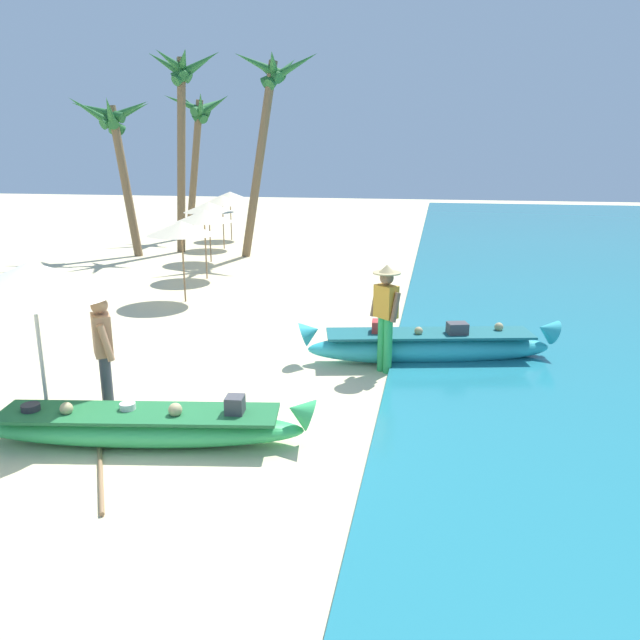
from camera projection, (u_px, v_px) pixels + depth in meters
ground_plane at (180, 427)px, 8.15m from camera, size 80.00×80.00×0.00m
boat_green_foreground at (140, 426)px, 7.63m from camera, size 4.35×1.30×0.69m
boat_cyan_midground at (429, 346)px, 10.55m from camera, size 4.39×1.57×0.81m
person_vendor_hatted at (386, 311)px, 9.93m from camera, size 0.54×0.50×1.77m
person_tourist_customer at (104, 350)px, 8.25m from camera, size 0.47×0.56×1.66m
patio_umbrella_large at (31, 279)px, 7.82m from camera, size 2.05×2.05×2.16m
parasol_row_0 at (181, 228)px, 14.46m from camera, size 1.60×1.60×1.91m
parasol_row_1 at (204, 216)px, 17.12m from camera, size 1.60×1.60×1.91m
parasol_row_2 at (209, 207)px, 19.79m from camera, size 1.60×1.60×1.91m
parasol_row_3 at (222, 200)px, 22.45m from camera, size 1.60×1.60×1.91m
parasol_row_4 at (230, 196)px, 24.71m from camera, size 1.60×1.60×1.91m
palm_tree_tall_inland at (114, 128)px, 20.34m from camera, size 2.73×2.70×5.24m
palm_tree_leaning_seaward at (199, 124)px, 24.60m from camera, size 2.57×2.74×5.72m
palm_tree_mid_cluster at (269, 98)px, 19.71m from camera, size 2.75×2.38×6.54m
palm_tree_far_behind at (183, 93)px, 20.73m from camera, size 2.57×2.36×6.77m
paddle at (100, 461)px, 7.20m from camera, size 1.11×1.70×0.05m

